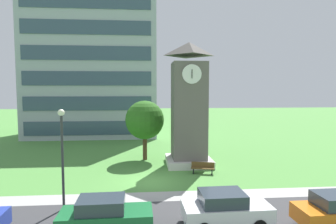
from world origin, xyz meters
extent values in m
plane|color=#4C893D|center=(0.00, 0.00, 0.00)|extent=(160.00, 160.00, 0.00)
cube|color=#9E9E99|center=(0.00, -2.92, 0.00)|extent=(120.00, 1.60, 0.01)
cube|color=#9EA8B2|center=(-7.56, 22.84, 9.60)|extent=(17.61, 11.06, 19.20)
cube|color=#384C60|center=(-7.56, 17.26, 1.60)|extent=(16.20, 0.10, 1.80)
cube|color=#384C60|center=(-7.56, 17.26, 4.80)|extent=(16.20, 0.10, 1.80)
cube|color=#384C60|center=(-7.56, 17.26, 8.00)|extent=(16.20, 0.10, 1.80)
cube|color=#384C60|center=(-7.56, 17.26, 11.20)|extent=(16.20, 0.10, 1.80)
cube|color=#384C60|center=(-7.56, 17.26, 14.40)|extent=(16.20, 0.10, 1.80)
cube|color=#384C60|center=(-7.56, 17.26, 17.60)|extent=(16.20, 0.10, 1.80)
cube|color=#605B56|center=(3.46, 4.44, 4.45)|extent=(2.86, 2.86, 8.90)
cube|color=beige|center=(3.46, 4.44, 0.30)|extent=(3.86, 3.86, 0.60)
pyramid|color=#4D4945|center=(3.46, 4.44, 10.04)|extent=(3.14, 3.14, 1.14)
cylinder|color=white|center=(3.46, 2.95, 7.83)|extent=(1.57, 0.12, 1.57)
cylinder|color=white|center=(4.95, 4.44, 7.83)|extent=(0.12, 1.57, 1.57)
cube|color=black|center=(3.46, 2.88, 7.97)|extent=(0.06, 0.09, 0.47)
cube|color=black|center=(3.46, 2.87, 7.83)|extent=(0.06, 0.05, 0.71)
cube|color=brown|center=(4.13, 1.55, 0.45)|extent=(1.86, 0.90, 0.06)
cube|color=brown|center=(4.18, 1.76, 0.68)|extent=(1.76, 0.49, 0.40)
cube|color=black|center=(3.43, 1.72, 0.23)|extent=(0.18, 0.44, 0.45)
cube|color=black|center=(4.83, 1.37, 0.23)|extent=(0.18, 0.44, 0.45)
cylinder|color=#333338|center=(-4.86, -4.33, 2.58)|extent=(0.14, 0.14, 5.16)
sphere|color=#F2EFCC|center=(-4.86, -4.33, 5.34)|extent=(0.36, 0.36, 0.36)
cylinder|color=#513823|center=(-0.36, 6.51, 1.24)|extent=(0.40, 0.40, 2.49)
sphere|color=#2C661E|center=(-0.36, 6.51, 3.75)|extent=(3.61, 3.61, 3.61)
cube|color=#1E6B38|center=(-2.16, -7.28, 0.71)|extent=(4.22, 1.80, 0.76)
cube|color=#2D3842|center=(-2.37, -7.29, 1.39)|extent=(2.13, 1.55, 0.60)
cylinder|color=black|center=(-0.88, -6.42, 0.33)|extent=(0.66, 0.23, 0.66)
cylinder|color=black|center=(-3.48, -6.47, 0.33)|extent=(0.66, 0.23, 0.66)
cube|color=silver|center=(3.50, -6.98, 0.71)|extent=(4.22, 1.97, 0.76)
cube|color=#2D3842|center=(3.29, -6.98, 1.39)|extent=(2.13, 1.70, 0.60)
cylinder|color=black|center=(4.78, -6.03, 0.33)|extent=(0.66, 0.23, 0.66)
cylinder|color=black|center=(2.19, -6.09, 0.33)|extent=(0.66, 0.23, 0.66)
cylinder|color=black|center=(7.57, -6.89, 0.33)|extent=(0.66, 0.23, 0.66)
camera|label=1|loc=(-0.41, -20.04, 6.58)|focal=30.54mm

